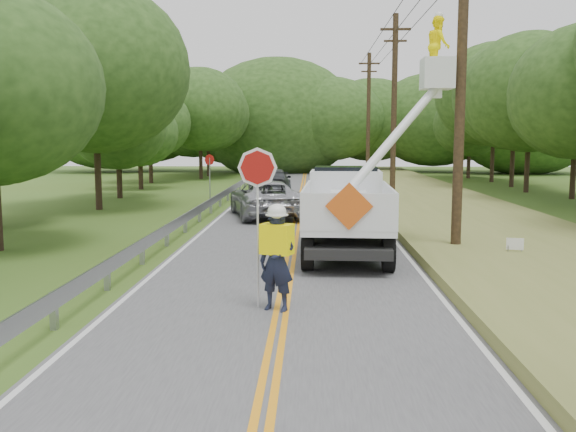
{
  "coord_description": "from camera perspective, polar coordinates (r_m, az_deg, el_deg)",
  "views": [
    {
      "loc": [
        0.59,
        -9.94,
        3.47
      ],
      "look_at": [
        0.0,
        6.0,
        1.5
      ],
      "focal_mm": 38.99,
      "sensor_mm": 36.0,
      "label": 1
    }
  ],
  "objects": [
    {
      "name": "bucket_truck",
      "position": [
        19.97,
        5.88,
        1.59
      ],
      "size": [
        4.44,
        7.32,
        7.01
      ],
      "color": "black",
      "rests_on": "road"
    },
    {
      "name": "treeline_horizon",
      "position": [
        66.01,
        2.34,
        8.79
      ],
      "size": [
        57.63,
        14.24,
        12.88
      ],
      "color": "#234016",
      "rests_on": "ground"
    },
    {
      "name": "treeline_left",
      "position": [
        40.11,
        -13.24,
        9.83
      ],
      "size": [
        10.38,
        52.77,
        10.9
      ],
      "color": "#332319",
      "rests_on": "ground"
    },
    {
      "name": "suv_darkgrey",
      "position": [
        36.89,
        -1.6,
        3.02
      ],
      "size": [
        2.67,
        6.07,
        1.73
      ],
      "primitive_type": "imported",
      "rotation": [
        0.0,
        0.0,
        3.18
      ],
      "color": "#35393D",
      "rests_on": "road"
    },
    {
      "name": "guardrail",
      "position": [
        25.44,
        -8.34,
        0.38
      ],
      "size": [
        0.18,
        48.0,
        0.77
      ],
      "color": "gray",
      "rests_on": "ground"
    },
    {
      "name": "stop_sign_permanent",
      "position": [
        32.58,
        -7.16,
        4.05
      ],
      "size": [
        0.45,
        0.39,
        2.69
      ],
      "color": "gray",
      "rests_on": "ground"
    },
    {
      "name": "road",
      "position": [
        24.2,
        0.7,
        -1.18
      ],
      "size": [
        7.2,
        96.0,
        0.03
      ],
      "color": "#4C4C4E",
      "rests_on": "ground"
    },
    {
      "name": "utility_poles",
      "position": [
        27.37,
        11.58,
        10.67
      ],
      "size": [
        1.6,
        43.3,
        10.0
      ],
      "color": "black",
      "rests_on": "ground"
    },
    {
      "name": "yard_sign",
      "position": [
        18.84,
        19.99,
        -2.5
      ],
      "size": [
        0.47,
        0.12,
        0.68
      ],
      "color": "white",
      "rests_on": "ground"
    },
    {
      "name": "tall_grass_verge",
      "position": [
        25.03,
        17.17,
        -0.9
      ],
      "size": [
        7.0,
        96.0,
        0.3
      ],
      "primitive_type": "cube",
      "color": "olive",
      "rests_on": "ground"
    },
    {
      "name": "flagger",
      "position": [
        12.57,
        -1.06,
        -3.44
      ],
      "size": [
        1.23,
        0.71,
        3.28
      ],
      "color": "#191E33",
      "rests_on": "road"
    },
    {
      "name": "ground",
      "position": [
        10.54,
        -1.22,
        -12.17
      ],
      "size": [
        140.0,
        140.0,
        0.0
      ],
      "primitive_type": "plane",
      "color": "#425819",
      "rests_on": "ground"
    },
    {
      "name": "suv_silver",
      "position": [
        27.92,
        -2.07,
        1.61
      ],
      "size": [
        3.99,
        6.31,
        1.62
      ],
      "primitive_type": "imported",
      "rotation": [
        0.0,
        0.0,
        3.38
      ],
      "color": "#ABACB2",
      "rests_on": "road"
    }
  ]
}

